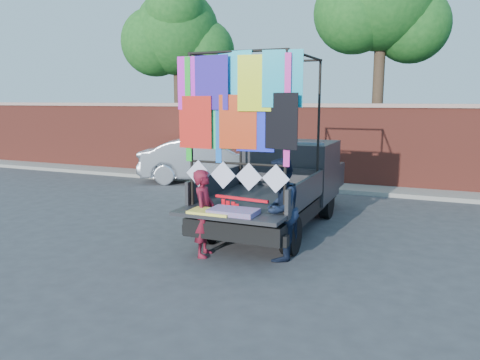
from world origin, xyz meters
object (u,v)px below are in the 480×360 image
at_px(man, 280,209).
at_px(woman, 204,213).
at_px(pickup_truck, 285,182).
at_px(sedan, 209,160).

bearing_deg(man, woman, -74.91).
height_order(pickup_truck, man, pickup_truck).
bearing_deg(sedan, man, -164.52).
xyz_separation_m(pickup_truck, man, (0.71, -2.51, -0.01)).
distance_m(sedan, man, 7.90).
bearing_deg(pickup_truck, woman, -101.24).
bearing_deg(pickup_truck, sedan, 134.99).
relative_size(pickup_truck, sedan, 1.24).
distance_m(pickup_truck, woman, 2.91).
height_order(sedan, woman, woman).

